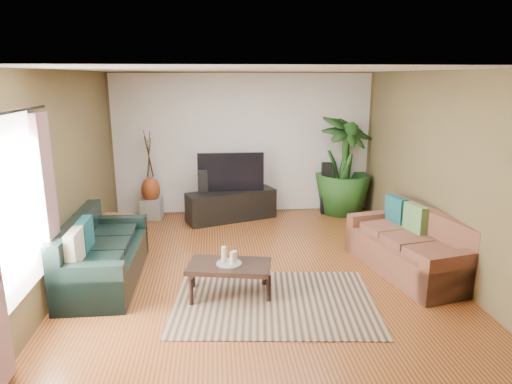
{
  "coord_description": "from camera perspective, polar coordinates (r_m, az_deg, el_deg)",
  "views": [
    {
      "loc": [
        -0.58,
        -5.94,
        2.63
      ],
      "look_at": [
        0.0,
        0.2,
        1.05
      ],
      "focal_mm": 32.0,
      "sensor_mm": 36.0,
      "label": 1
    }
  ],
  "objects": [
    {
      "name": "floor",
      "position": [
        6.52,
        0.17,
        -9.42
      ],
      "size": [
        5.5,
        5.5,
        0.0
      ],
      "primitive_type": "plane",
      "color": "#945526",
      "rests_on": "ground"
    },
    {
      "name": "ceiling",
      "position": [
        5.97,
        0.19,
        15.05
      ],
      "size": [
        5.5,
        5.5,
        0.0
      ],
      "primitive_type": "plane",
      "rotation": [
        3.14,
        0.0,
        0.0
      ],
      "color": "white",
      "rests_on": "ground"
    },
    {
      "name": "wall_back",
      "position": [
        8.8,
        -1.57,
        6.0
      ],
      "size": [
        5.0,
        0.0,
        5.0
      ],
      "primitive_type": "plane",
      "rotation": [
        1.57,
        0.0,
        0.0
      ],
      "color": "brown",
      "rests_on": "ground"
    },
    {
      "name": "wall_front",
      "position": [
        3.48,
        4.61,
        -7.21
      ],
      "size": [
        5.0,
        0.0,
        5.0
      ],
      "primitive_type": "plane",
      "rotation": [
        -1.57,
        0.0,
        0.0
      ],
      "color": "brown",
      "rests_on": "ground"
    },
    {
      "name": "wall_left",
      "position": [
        6.37,
        -22.83,
        1.65
      ],
      "size": [
        0.0,
        5.5,
        5.5
      ],
      "primitive_type": "plane",
      "rotation": [
        1.57,
        0.0,
        1.57
      ],
      "color": "brown",
      "rests_on": "ground"
    },
    {
      "name": "wall_right",
      "position": [
        6.81,
        21.63,
        2.52
      ],
      "size": [
        0.0,
        5.5,
        5.5
      ],
      "primitive_type": "plane",
      "rotation": [
        1.57,
        0.0,
        -1.57
      ],
      "color": "brown",
      "rests_on": "ground"
    },
    {
      "name": "backwall_panel",
      "position": [
        8.79,
        -1.57,
        5.99
      ],
      "size": [
        4.9,
        0.0,
        4.9
      ],
      "primitive_type": "plane",
      "rotation": [
        1.57,
        0.0,
        0.0
      ],
      "color": "white",
      "rests_on": "ground"
    },
    {
      "name": "window_pane",
      "position": [
        4.89,
        -28.06,
        -1.91
      ],
      "size": [
        0.0,
        1.8,
        1.8
      ],
      "primitive_type": "plane",
      "rotation": [
        1.57,
        0.0,
        1.57
      ],
      "color": "white",
      "rests_on": "ground"
    },
    {
      "name": "curtain_far",
      "position": [
        5.61,
        -24.45,
        -2.24
      ],
      "size": [
        0.08,
        0.35,
        2.2
      ],
      "primitive_type": "cube",
      "color": "gray",
      "rests_on": "ground"
    },
    {
      "name": "curtain_rod",
      "position": [
        4.73,
        -28.78,
        8.64
      ],
      "size": [
        0.03,
        1.9,
        0.03
      ],
      "primitive_type": "cylinder",
      "rotation": [
        1.57,
        0.0,
        0.0
      ],
      "color": "black",
      "rests_on": "ground"
    },
    {
      "name": "sofa_left",
      "position": [
        6.31,
        -18.41,
        -6.84
      ],
      "size": [
        0.84,
        1.95,
        0.85
      ],
      "primitive_type": "cube",
      "rotation": [
        0.0,
        0.0,
        1.57
      ],
      "color": "black",
      "rests_on": "floor"
    },
    {
      "name": "sofa_right",
      "position": [
        6.58,
        18.57,
        -5.99
      ],
      "size": [
        1.26,
        2.04,
        0.85
      ],
      "primitive_type": "cube",
      "rotation": [
        0.0,
        0.0,
        -1.35
      ],
      "color": "brown",
      "rests_on": "floor"
    },
    {
      "name": "area_rug",
      "position": [
        5.61,
        2.28,
        -13.53
      ],
      "size": [
        2.55,
        1.92,
        0.01
      ],
      "primitive_type": "cube",
      "rotation": [
        0.0,
        0.0,
        -0.1
      ],
      "color": "#A27E5F",
      "rests_on": "floor"
    },
    {
      "name": "coffee_table",
      "position": [
        5.7,
        -3.36,
        -10.83
      ],
      "size": [
        1.08,
        0.72,
        0.41
      ],
      "primitive_type": "cube",
      "rotation": [
        0.0,
        0.0,
        -0.19
      ],
      "color": "black",
      "rests_on": "floor"
    },
    {
      "name": "candle_tray",
      "position": [
        5.62,
        -3.39,
        -8.9
      ],
      "size": [
        0.31,
        0.31,
        0.01
      ],
      "primitive_type": "cylinder",
      "color": "gray",
      "rests_on": "coffee_table"
    },
    {
      "name": "candle_tall",
      "position": [
        5.6,
        -4.04,
        -7.79
      ],
      "size": [
        0.06,
        0.06,
        0.2
      ],
      "primitive_type": "cylinder",
      "color": "beige",
      "rests_on": "candle_tray"
    },
    {
      "name": "candle_mid",
      "position": [
        5.55,
        -2.97,
        -8.25
      ],
      "size": [
        0.06,
        0.06,
        0.15
      ],
      "primitive_type": "cylinder",
      "color": "white",
      "rests_on": "candle_tray"
    },
    {
      "name": "candle_short",
      "position": [
        5.65,
        -2.71,
        -7.98
      ],
      "size": [
        0.06,
        0.06,
        0.13
      ],
      "primitive_type": "cylinder",
      "color": "beige",
      "rests_on": "candle_tray"
    },
    {
      "name": "tv_stand",
      "position": [
        8.52,
        -3.11,
        -1.69
      ],
      "size": [
        1.72,
        1.03,
        0.55
      ],
      "primitive_type": "cube",
      "rotation": [
        0.0,
        0.0,
        0.35
      ],
      "color": "black",
      "rests_on": "floor"
    },
    {
      "name": "television",
      "position": [
        8.39,
        -3.17,
        2.51
      ],
      "size": [
        1.21,
        0.07,
        0.72
      ],
      "primitive_type": "cube",
      "color": "black",
      "rests_on": "tv_stand"
    },
    {
      "name": "speaker_left",
      "position": [
        8.46,
        -6.64,
        -0.45
      ],
      "size": [
        0.19,
        0.2,
        0.96
      ],
      "primitive_type": "cube",
      "rotation": [
        0.0,
        0.0,
        0.07
      ],
      "color": "black",
      "rests_on": "floor"
    },
    {
      "name": "speaker_right",
      "position": [
        8.97,
        8.74,
        0.46
      ],
      "size": [
        0.2,
        0.22,
        1.0
      ],
      "primitive_type": "cube",
      "rotation": [
        0.0,
        0.0,
        -0.09
      ],
      "color": "black",
      "rests_on": "floor"
    },
    {
      "name": "potted_plant",
      "position": [
        8.95,
        10.87,
        3.34
      ],
      "size": [
        1.46,
        1.46,
        1.91
      ],
      "primitive_type": "imported",
      "rotation": [
        0.0,
        0.0,
        0.52
      ],
      "color": "#1C4617",
      "rests_on": "floor"
    },
    {
      "name": "plant_pot",
      "position": [
        9.14,
        10.63,
        -1.71
      ],
      "size": [
        0.35,
        0.35,
        0.27
      ],
      "primitive_type": "cylinder",
      "color": "black",
      "rests_on": "floor"
    },
    {
      "name": "pedestal",
      "position": [
        8.86,
        -12.89,
        -1.99
      ],
      "size": [
        0.41,
        0.41,
        0.38
      ],
      "primitive_type": "cube",
      "rotation": [
        0.0,
        0.0,
        -0.08
      ],
      "color": "gray",
      "rests_on": "floor"
    },
    {
      "name": "vase",
      "position": [
        8.77,
        -13.02,
        0.27
      ],
      "size": [
        0.34,
        0.34,
        0.48
      ],
      "primitive_type": "ellipsoid",
      "color": "brown",
      "rests_on": "pedestal"
    },
    {
      "name": "side_table",
      "position": [
        7.48,
        -17.09,
        -4.85
      ],
      "size": [
        0.56,
        0.56,
        0.5
      ],
      "primitive_type": "cube",
      "rotation": [
        0.0,
        0.0,
        -0.21
      ],
      "color": "brown",
      "rests_on": "floor"
    }
  ]
}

